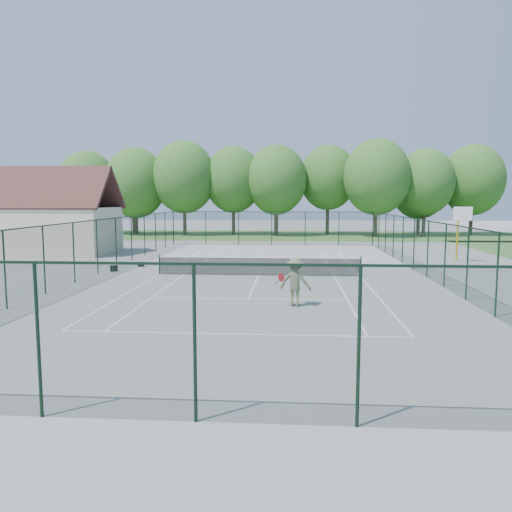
{
  "coord_description": "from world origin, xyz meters",
  "views": [
    {
      "loc": [
        1.77,
        -26.87,
        4.18
      ],
      "look_at": [
        0.0,
        -2.0,
        1.3
      ],
      "focal_mm": 35.0,
      "sensor_mm": 36.0,
      "label": 1
    }
  ],
  "objects_px": {
    "tennis_net": "(259,265)",
    "basketball_goal": "(460,223)",
    "tennis_player": "(295,282)",
    "sports_bag_a": "(114,268)"
  },
  "relations": [
    {
      "from": "tennis_net",
      "to": "basketball_goal",
      "type": "bearing_deg",
      "value": 27.99
    },
    {
      "from": "tennis_net",
      "to": "basketball_goal",
      "type": "xyz_separation_m",
      "value": [
        12.87,
        6.84,
        1.99
      ]
    },
    {
      "from": "tennis_player",
      "to": "sports_bag_a",
      "type": "bearing_deg",
      "value": 140.38
    },
    {
      "from": "basketball_goal",
      "to": "sports_bag_a",
      "type": "distance_m",
      "value": 22.23
    },
    {
      "from": "tennis_net",
      "to": "basketball_goal",
      "type": "height_order",
      "value": "basketball_goal"
    },
    {
      "from": "tennis_net",
      "to": "sports_bag_a",
      "type": "height_order",
      "value": "tennis_net"
    },
    {
      "from": "basketball_goal",
      "to": "sports_bag_a",
      "type": "bearing_deg",
      "value": -164.42
    },
    {
      "from": "tennis_net",
      "to": "tennis_player",
      "type": "height_order",
      "value": "tennis_player"
    },
    {
      "from": "tennis_player",
      "to": "tennis_net",
      "type": "bearing_deg",
      "value": 104.2
    },
    {
      "from": "basketball_goal",
      "to": "sports_bag_a",
      "type": "xyz_separation_m",
      "value": [
        -21.29,
        -5.94,
        -2.4
      ]
    }
  ]
}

